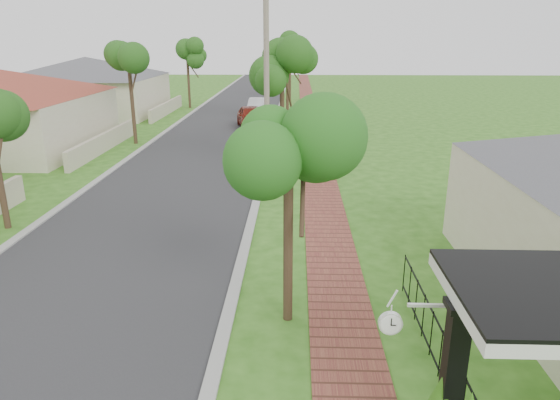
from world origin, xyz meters
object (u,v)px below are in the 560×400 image
(utility_pole, at_px, (267,83))
(parked_car_white, at_px, (258,107))
(station_clock, at_px, (394,321))
(parked_car_red, at_px, (251,117))
(porch_post, at_px, (451,385))
(near_tree, at_px, (289,151))

(utility_pole, bearing_deg, parked_car_white, 95.54)
(parked_car_white, bearing_deg, station_clock, -80.37)
(parked_car_red, relative_size, parked_car_white, 1.10)
(station_clock, bearing_deg, utility_pole, 100.76)
(parked_car_red, distance_m, utility_pole, 14.08)
(parked_car_red, relative_size, station_clock, 4.31)
(porch_post, xyz_separation_m, near_tree, (-2.53, 3.62, 2.78))
(parked_car_red, relative_size, near_tree, 0.91)
(porch_post, distance_m, station_clock, 1.25)
(parked_car_red, xyz_separation_m, parked_car_white, (0.00, 6.07, -0.09))
(parked_car_red, bearing_deg, parked_car_white, 78.71)
(parked_car_white, bearing_deg, porch_post, -79.09)
(near_tree, bearing_deg, station_clock, -62.45)
(near_tree, relative_size, station_clock, 4.72)
(station_clock, bearing_deg, porch_post, -25.15)
(porch_post, bearing_deg, parked_car_white, 99.09)
(parked_car_red, xyz_separation_m, utility_pole, (1.90, -13.50, 3.50))
(near_tree, height_order, station_clock, near_tree)
(parked_car_red, bearing_deg, utility_pole, -93.28)
(parked_car_red, bearing_deg, near_tree, -94.40)
(near_tree, bearing_deg, utility_pole, 95.56)
(parked_car_white, distance_m, station_clock, 34.65)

